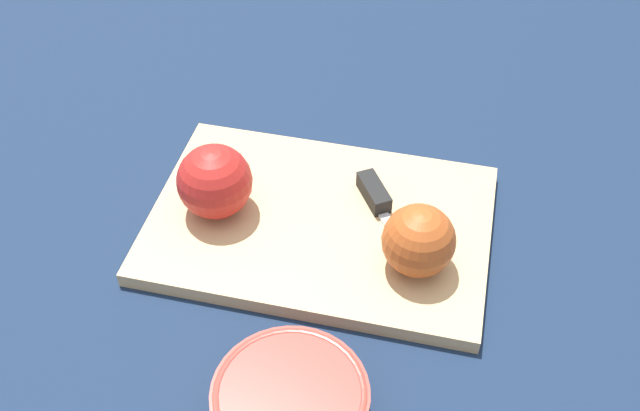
# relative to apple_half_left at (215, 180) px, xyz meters

# --- Properties ---
(ground_plane) EXTENTS (4.00, 4.00, 0.00)m
(ground_plane) POSITION_rel_apple_half_left_xyz_m (0.12, -0.00, -0.06)
(ground_plane) COLOR #14233D
(cutting_board) EXTENTS (0.40, 0.29, 0.02)m
(cutting_board) POSITION_rel_apple_half_left_xyz_m (0.12, -0.00, -0.05)
(cutting_board) COLOR tan
(cutting_board) RESTS_ON ground_plane
(apple_half_left) EXTENTS (0.08, 0.08, 0.08)m
(apple_half_left) POSITION_rel_apple_half_left_xyz_m (0.00, 0.00, 0.00)
(apple_half_left) COLOR red
(apple_half_left) RESTS_ON cutting_board
(apple_half_right) EXTENTS (0.08, 0.08, 0.08)m
(apple_half_right) POSITION_rel_apple_half_left_xyz_m (0.22, -0.06, -0.00)
(apple_half_right) COLOR #AD4C1E
(apple_half_right) RESTS_ON cutting_board
(knife) EXTENTS (0.08, 0.14, 0.02)m
(knife) POSITION_rel_apple_half_left_xyz_m (0.18, 0.03, -0.03)
(knife) COLOR silver
(knife) RESTS_ON cutting_board
(bowl) EXTENTS (0.14, 0.14, 0.05)m
(bowl) POSITION_rel_apple_half_left_xyz_m (0.12, -0.24, -0.03)
(bowl) COLOR #99382D
(bowl) RESTS_ON ground_plane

